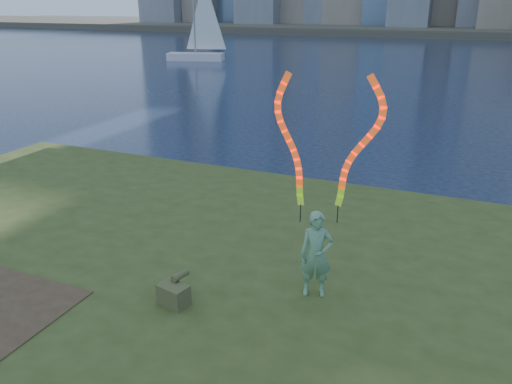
% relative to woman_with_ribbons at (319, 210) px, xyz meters
% --- Properties ---
extents(ground, '(320.00, 320.00, 0.00)m').
position_rel_woman_with_ribbons_xyz_m(ground, '(-2.72, 0.27, -2.26)').
color(ground, '#17233B').
rests_on(ground, ground).
extents(grassy_knoll, '(20.00, 18.00, 0.80)m').
position_rel_woman_with_ribbons_xyz_m(grassy_knoll, '(-2.72, -2.02, -1.92)').
color(grassy_knoll, '#3A491A').
rests_on(grassy_knoll, ground).
extents(far_shore, '(320.00, 40.00, 1.20)m').
position_rel_woman_with_ribbons_xyz_m(far_shore, '(-2.72, 95.27, -1.66)').
color(far_shore, '#4B4637').
rests_on(far_shore, ground).
extents(woman_with_ribbons, '(1.86, 0.69, 3.84)m').
position_rel_woman_with_ribbons_xyz_m(woman_with_ribbons, '(0.00, 0.00, 0.00)').
color(woman_with_ribbons, '#1F742A').
rests_on(woman_with_ribbons, grassy_knoll).
extents(canvas_bag, '(0.52, 0.59, 0.44)m').
position_rel_woman_with_ribbons_xyz_m(canvas_bag, '(-1.94, -1.17, -1.28)').
color(canvas_bag, '#4E542A').
rests_on(canvas_bag, grassy_knoll).
extents(sailboat, '(5.65, 3.05, 8.53)m').
position_rel_woman_with_ribbons_xyz_m(sailboat, '(-22.40, 36.02, -0.79)').
color(sailboat, white).
rests_on(sailboat, ground).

